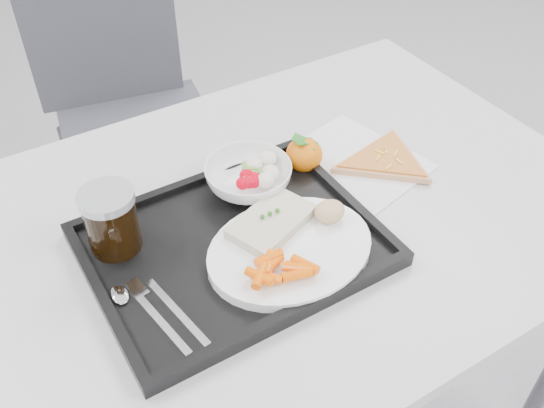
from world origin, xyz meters
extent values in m
cube|color=silver|center=(0.00, 0.30, 0.73)|extent=(1.20, 0.80, 0.03)
cylinder|color=#47474C|center=(0.54, 0.64, 0.36)|extent=(0.04, 0.04, 0.72)
cube|color=#3A3B42|center=(0.03, 1.05, 0.45)|extent=(0.49, 0.49, 0.04)
cube|color=#3A3B42|center=(0.03, 1.24, 0.70)|extent=(0.42, 0.11, 0.46)
cylinder|color=#47474C|center=(-0.15, 0.87, 0.21)|extent=(0.03, 0.03, 0.43)
cylinder|color=#47474C|center=(0.21, 0.87, 0.21)|extent=(0.03, 0.03, 0.43)
cylinder|color=#47474C|center=(-0.15, 1.23, 0.21)|extent=(0.03, 0.03, 0.43)
cylinder|color=#47474C|center=(0.21, 1.23, 0.21)|extent=(0.03, 0.03, 0.43)
cube|color=black|center=(-0.08, 0.26, 0.76)|extent=(0.45, 0.35, 0.01)
cube|color=black|center=(-0.08, 0.42, 0.77)|extent=(0.45, 0.02, 0.01)
cube|color=black|center=(-0.08, 0.09, 0.77)|extent=(0.45, 0.02, 0.01)
cube|color=black|center=(0.14, 0.26, 0.77)|extent=(0.02, 0.32, 0.01)
cube|color=black|center=(-0.30, 0.26, 0.77)|extent=(0.02, 0.32, 0.01)
cylinder|color=white|center=(-0.02, 0.19, 0.77)|extent=(0.27, 0.27, 0.02)
cube|color=beige|center=(-0.02, 0.25, 0.79)|extent=(0.16, 0.13, 0.02)
sphere|color=#236B1C|center=(-0.03, 0.25, 0.81)|extent=(0.01, 0.01, 0.01)
sphere|color=#236B1C|center=(-0.02, 0.25, 0.81)|extent=(0.01, 0.01, 0.01)
sphere|color=#236B1C|center=(0.00, 0.25, 0.81)|extent=(0.01, 0.01, 0.01)
ellipsoid|color=#E7BB80|center=(0.07, 0.21, 0.80)|extent=(0.06, 0.05, 0.03)
imported|color=white|center=(0.01, 0.37, 0.79)|extent=(0.15, 0.15, 0.05)
cylinder|color=black|center=(-0.24, 0.35, 0.81)|extent=(0.08, 0.08, 0.10)
cylinder|color=#A5A8AD|center=(-0.24, 0.35, 0.87)|extent=(0.09, 0.09, 0.01)
cube|color=silver|center=(-0.24, 0.18, 0.77)|extent=(0.03, 0.15, 0.00)
ellipsoid|color=silver|center=(-0.27, 0.25, 0.77)|extent=(0.03, 0.04, 0.01)
cube|color=silver|center=(-0.21, 0.18, 0.77)|extent=(0.03, 0.15, 0.00)
cube|color=silver|center=(-0.25, 0.25, 0.77)|extent=(0.03, 0.04, 0.00)
cube|color=silver|center=(0.20, 0.33, 0.75)|extent=(0.30, 0.29, 0.00)
ellipsoid|color=orange|center=(0.13, 0.37, 0.79)|extent=(0.08, 0.08, 0.06)
cube|color=#236B1C|center=(0.13, 0.37, 0.81)|extent=(0.04, 0.05, 0.02)
cube|color=#236B1C|center=(0.13, 0.37, 0.81)|extent=(0.05, 0.02, 0.02)
cylinder|color=tan|center=(0.27, 0.30, 0.76)|extent=(0.27, 0.27, 0.01)
cylinder|color=#B1160F|center=(0.27, 0.30, 0.77)|extent=(0.24, 0.24, 0.00)
cube|color=#EABC47|center=(0.28, 0.28, 0.77)|extent=(0.00, 0.02, 0.00)
cube|color=#EABC47|center=(0.28, 0.32, 0.77)|extent=(0.01, 0.02, 0.00)
cube|color=#EABC47|center=(0.29, 0.30, 0.77)|extent=(0.02, 0.01, 0.00)
cube|color=#EABC47|center=(0.25, 0.31, 0.77)|extent=(0.02, 0.01, 0.00)
cube|color=#EABC47|center=(0.27, 0.32, 0.77)|extent=(0.01, 0.02, 0.00)
cube|color=#EABC47|center=(0.28, 0.32, 0.77)|extent=(0.01, 0.02, 0.00)
cube|color=#EABC47|center=(0.25, 0.28, 0.77)|extent=(0.02, 0.01, 0.00)
cylinder|color=#F65D04|center=(-0.02, 0.14, 0.80)|extent=(0.03, 0.05, 0.01)
cylinder|color=#F65D04|center=(-0.07, 0.17, 0.80)|extent=(0.04, 0.02, 0.01)
cylinder|color=#F65D04|center=(-0.09, 0.15, 0.80)|extent=(0.04, 0.04, 0.01)
cylinder|color=#F65D04|center=(-0.07, 0.16, 0.80)|extent=(0.05, 0.03, 0.01)
cylinder|color=#F65D04|center=(-0.09, 0.15, 0.80)|extent=(0.03, 0.05, 0.01)
cylinder|color=#F65D04|center=(-0.08, 0.15, 0.79)|extent=(0.04, 0.04, 0.01)
cylinder|color=#F65D04|center=(-0.03, 0.14, 0.79)|extent=(0.04, 0.04, 0.01)
cylinder|color=#F65D04|center=(-0.05, 0.13, 0.80)|extent=(0.05, 0.03, 0.01)
cylinder|color=#F65D04|center=(-0.07, 0.17, 0.80)|extent=(0.04, 0.04, 0.01)
cylinder|color=#F65D04|center=(-0.04, 0.14, 0.80)|extent=(0.04, 0.04, 0.01)
sphere|color=red|center=(0.00, 0.36, 0.80)|extent=(0.02, 0.02, 0.02)
sphere|color=red|center=(0.00, 0.34, 0.80)|extent=(0.02, 0.02, 0.02)
sphere|color=red|center=(0.01, 0.34, 0.80)|extent=(0.02, 0.02, 0.02)
sphere|color=red|center=(0.00, 0.36, 0.80)|extent=(0.02, 0.02, 0.02)
sphere|color=red|center=(-0.01, 0.34, 0.80)|extent=(0.02, 0.02, 0.02)
sphere|color=red|center=(0.00, 0.34, 0.80)|extent=(0.02, 0.02, 0.02)
ellipsoid|color=silver|center=(0.02, 0.33, 0.80)|extent=(0.03, 0.03, 0.03)
ellipsoid|color=silver|center=(0.04, 0.34, 0.80)|extent=(0.03, 0.03, 0.03)
ellipsoid|color=silver|center=(0.03, 0.38, 0.80)|extent=(0.03, 0.03, 0.03)
ellipsoid|color=silver|center=(0.06, 0.38, 0.80)|extent=(0.03, 0.03, 0.03)
cube|color=#5E8B38|center=(0.02, 0.37, 0.80)|extent=(0.03, 0.03, 0.00)
cube|color=#5E8B38|center=(0.03, 0.35, 0.80)|extent=(0.03, 0.03, 0.00)
cube|color=#5E8B38|center=(0.01, 0.35, 0.80)|extent=(0.03, 0.03, 0.00)
camera|label=1|loc=(-0.38, -0.35, 1.46)|focal=40.00mm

